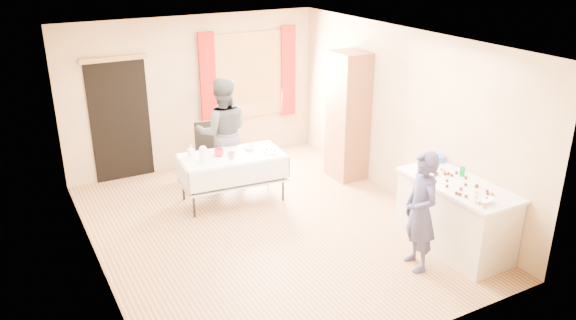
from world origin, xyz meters
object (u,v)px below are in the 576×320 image
chair (210,161)px  cabinet (348,116)px  girl (421,212)px  woman (223,132)px  party_table (233,174)px  counter (455,215)px

chair → cabinet: bearing=-25.0°
girl → woman: woman is taller
party_table → counter: bearing=-48.6°
counter → party_table: size_ratio=0.97×
counter → party_table: 3.30m
counter → girl: (-0.73, -0.14, 0.30)m
cabinet → girl: 2.91m
chair → woman: bearing=-73.1°
counter → party_table: counter is taller
cabinet → chair: 2.42m
chair → girl: bearing=-69.7°
counter → woman: woman is taller
chair → woman: 0.73m
cabinet → chair: size_ratio=2.26×
counter → girl: size_ratio=1.05×
girl → cabinet: bearing=176.3°
cabinet → party_table: cabinet is taller
woman → cabinet: bearing=177.8°
woman → party_table: bearing=95.9°
party_table → girl: 3.07m
party_table → girl: bearing=-61.3°
party_table → girl: size_ratio=1.08×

